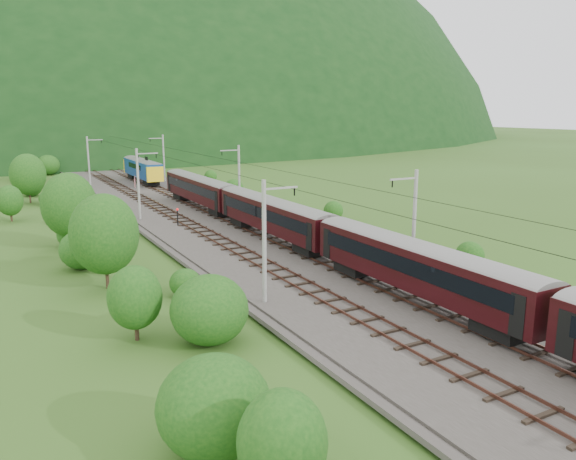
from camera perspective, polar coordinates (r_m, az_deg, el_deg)
ground at (r=40.01m, az=5.66°, el=-6.24°), size 600.00×600.00×0.00m
railbed at (r=48.19m, az=-1.05°, el=-2.79°), size 14.00×220.00×0.30m
track_left at (r=47.10m, az=-3.64°, el=-2.89°), size 2.40×220.00×0.27m
track_right at (r=49.25m, az=1.42°, el=-2.19°), size 2.40×220.00×0.27m
catenary_left at (r=65.60m, az=-14.91°, el=4.70°), size 2.54×192.28×8.00m
catenary_right at (r=69.51m, az=-5.04°, el=5.46°), size 2.54×192.28×8.00m
overhead_wires at (r=46.87m, az=-1.08°, el=5.44°), size 4.83×198.00×0.03m
mountain_main at (r=292.30m, az=-24.75°, el=8.65°), size 504.00×360.00×244.00m
train at (r=44.60m, az=4.56°, el=-0.02°), size 2.66×127.06×4.62m
hazard_post_near at (r=92.91m, az=-15.30°, el=4.63°), size 0.16×0.16×1.48m
hazard_post_far at (r=96.95m, az=-15.28°, el=4.92°), size 0.15×0.15×1.43m
signal at (r=61.31m, az=-11.16°, el=1.45°), size 0.21×0.21×1.89m
vegetation_left at (r=52.56m, az=-20.01°, el=0.50°), size 12.61×151.79×7.05m
vegetation_right at (r=53.98m, az=11.18°, el=-0.22°), size 7.67×104.41×2.91m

